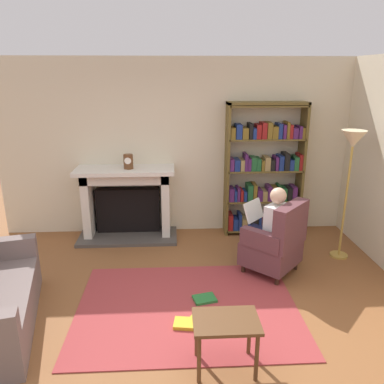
{
  "coord_description": "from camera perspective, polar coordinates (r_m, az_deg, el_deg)",
  "views": [
    {
      "loc": [
        -0.14,
        -3.29,
        2.47
      ],
      "look_at": [
        0.1,
        1.2,
        1.05
      ],
      "focal_mm": 35.49,
      "sensor_mm": 36.0,
      "label": 1
    }
  ],
  "objects": [
    {
      "name": "ground",
      "position": [
        4.11,
        -0.53,
        -19.36
      ],
      "size": [
        14.0,
        14.0,
        0.0
      ],
      "primitive_type": "plane",
      "color": "brown"
    },
    {
      "name": "back_wall",
      "position": [
        5.94,
        -1.67,
        6.66
      ],
      "size": [
        5.6,
        0.1,
        2.7
      ],
      "primitive_type": "cube",
      "color": "beige",
      "rests_on": "ground"
    },
    {
      "name": "area_rug",
      "position": [
        4.35,
        -0.72,
        -16.93
      ],
      "size": [
        2.4,
        1.8,
        0.01
      ],
      "primitive_type": "cube",
      "color": "#9F3738",
      "rests_on": "ground"
    },
    {
      "name": "fireplace",
      "position": [
        5.94,
        -9.71,
        -1.22
      ],
      "size": [
        1.51,
        0.64,
        1.11
      ],
      "color": "#4C4742",
      "rests_on": "ground"
    },
    {
      "name": "mantel_clock",
      "position": [
        5.66,
        -9.55,
        4.53
      ],
      "size": [
        0.14,
        0.14,
        0.21
      ],
      "color": "brown",
      "rests_on": "fireplace"
    },
    {
      "name": "bookshelf",
      "position": [
        5.98,
        10.79,
        2.95
      ],
      "size": [
        1.2,
        0.32,
        2.06
      ],
      "color": "brown",
      "rests_on": "ground"
    },
    {
      "name": "armchair_reading",
      "position": [
        4.93,
        12.54,
        -7.4
      ],
      "size": [
        0.89,
        0.89,
        0.97
      ],
      "rotation": [
        0.0,
        0.0,
        3.96
      ],
      "color": "#331E14",
      "rests_on": "ground"
    },
    {
      "name": "seated_reader",
      "position": [
        4.91,
        11.47,
        -4.97
      ],
      "size": [
        0.59,
        0.58,
        1.14
      ],
      "rotation": [
        0.0,
        0.0,
        3.96
      ],
      "color": "silver",
      "rests_on": "ground"
    },
    {
      "name": "side_table",
      "position": [
        3.41,
        5.13,
        -19.66
      ],
      "size": [
        0.56,
        0.39,
        0.49
      ],
      "color": "brown",
      "rests_on": "ground"
    },
    {
      "name": "scattered_books",
      "position": [
        4.21,
        0.73,
        -17.92
      ],
      "size": [
        0.5,
        0.67,
        0.04
      ],
      "color": "gold",
      "rests_on": "area_rug"
    },
    {
      "name": "floor_lamp",
      "position": [
        5.33,
        22.9,
        5.69
      ],
      "size": [
        0.32,
        0.32,
        1.77
      ],
      "color": "#B7933F",
      "rests_on": "ground"
    }
  ]
}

